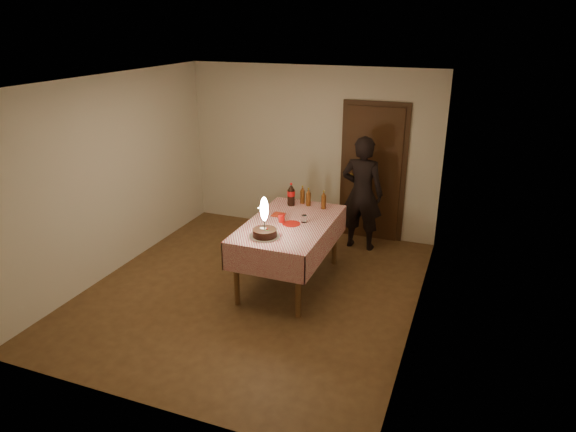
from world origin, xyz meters
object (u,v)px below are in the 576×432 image
object	(u,v)px
dining_table	(289,231)
clear_cup	(304,219)
photographer	(362,193)
birthday_cake	(265,227)
red_plate	(291,224)
cola_bottle	(291,195)
amber_bottle_right	(324,200)
amber_bottle_left	(302,195)
red_cup	(281,218)
amber_bottle_mid	(308,197)

from	to	relation	value
dining_table	clear_cup	bearing A→B (deg)	23.72
photographer	dining_table	bearing A→B (deg)	-112.15
birthday_cake	red_plate	distance (m)	0.52
cola_bottle	photographer	world-z (taller)	photographer
birthday_cake	clear_cup	size ratio (longest dim) A/B	5.41
cola_bottle	amber_bottle_right	size ratio (longest dim) A/B	1.25
cola_bottle	birthday_cake	bearing A→B (deg)	-85.24
dining_table	amber_bottle_left	bearing A→B (deg)	96.82
dining_table	photographer	size ratio (longest dim) A/B	1.01
amber_bottle_left	amber_bottle_right	distance (m)	0.35
red_cup	clear_cup	world-z (taller)	red_cup
cola_bottle	amber_bottle_mid	distance (m)	0.24
dining_table	clear_cup	xyz separation A→B (m)	(0.17, 0.07, 0.16)
clear_cup	amber_bottle_mid	size ratio (longest dim) A/B	0.35
birthday_cake	amber_bottle_left	distance (m)	1.26
red_cup	amber_bottle_right	bearing A→B (deg)	61.96
dining_table	cola_bottle	distance (m)	0.69
red_cup	clear_cup	bearing A→B (deg)	19.63
red_plate	red_cup	bearing A→B (deg)	171.60
red_cup	clear_cup	size ratio (longest dim) A/B	1.11
amber_bottle_right	amber_bottle_mid	size ratio (longest dim) A/B	1.00
red_plate	clear_cup	world-z (taller)	clear_cup
dining_table	amber_bottle_mid	xyz separation A→B (m)	(0.02, 0.67, 0.23)
clear_cup	amber_bottle_left	bearing A→B (deg)	111.33
birthday_cake	amber_bottle_right	distance (m)	1.21
clear_cup	red_cup	bearing A→B (deg)	-160.37
birthday_cake	photographer	bearing A→B (deg)	70.42
cola_bottle	amber_bottle_right	world-z (taller)	cola_bottle
dining_table	clear_cup	distance (m)	0.24
amber_bottle_left	dining_table	bearing A→B (deg)	-83.18
amber_bottle_mid	photographer	world-z (taller)	photographer
dining_table	amber_bottle_mid	size ratio (longest dim) A/B	6.75
clear_cup	cola_bottle	size ratio (longest dim) A/B	0.28
red_plate	amber_bottle_left	size ratio (longest dim) A/B	0.86
dining_table	birthday_cake	xyz separation A→B (m)	(-0.11, -0.52, 0.23)
amber_bottle_right	amber_bottle_left	bearing A→B (deg)	163.04
amber_bottle_mid	photographer	bearing A→B (deg)	53.67
photographer	clear_cup	bearing A→B (deg)	-106.95
red_plate	amber_bottle_left	distance (m)	0.80
cola_bottle	amber_bottle_left	distance (m)	0.18
birthday_cake	amber_bottle_right	bearing A→B (deg)	72.66
red_plate	amber_bottle_right	distance (m)	0.71
amber_bottle_mid	amber_bottle_right	bearing A→B (deg)	-9.66
dining_table	birthday_cake	bearing A→B (deg)	-102.07
red_plate	amber_bottle_mid	world-z (taller)	amber_bottle_mid
clear_cup	cola_bottle	bearing A→B (deg)	125.34
birthday_cake	red_plate	bearing A→B (deg)	72.06
birthday_cake	clear_cup	bearing A→B (deg)	64.73
red_cup	amber_bottle_left	bearing A→B (deg)	89.14
clear_cup	amber_bottle_right	distance (m)	0.57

